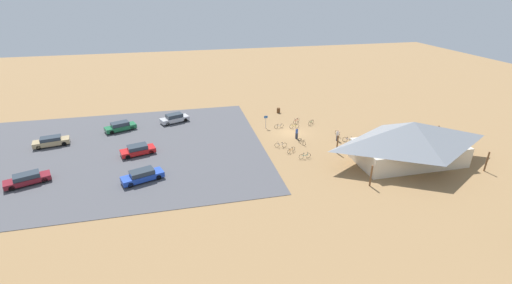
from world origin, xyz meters
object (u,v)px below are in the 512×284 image
Objects in this scene: trash_bin at (278,110)px; car_red_front_row at (138,150)px; bicycle_white_yard_left at (281,145)px; bicycle_teal_yard_right at (305,156)px; bicycle_blue_lone_east at (348,140)px; bicycle_green_mid_cluster at (311,122)px; bike_pavilion at (411,140)px; visitor_near_lot at (297,133)px; bicycle_black_yard_front at (302,142)px; bicycle_silver_trailside at (279,126)px; lot_sign at (266,120)px; bicycle_red_front_row at (296,121)px; bicycle_orange_lone_west at (291,150)px; car_green_mid_lot at (120,126)px; car_silver_back_corner at (175,118)px; car_blue_end_stall at (142,176)px; car_tan_inner_stall at (51,141)px; car_maroon_by_curb at (27,179)px; bicycle_purple_yard_center at (338,134)px; bicycle_yellow_by_bin at (294,126)px; visitor_at_bikes at (337,135)px.

car_red_front_row is (23.36, 12.12, 0.27)m from trash_bin.
bicycle_white_yard_left is 4.61m from bicycle_teal_yard_right.
bicycle_blue_lone_east is 8.34m from bicycle_green_mid_cluster.
car_red_front_row is (26.95, 5.27, 0.34)m from bicycle_green_mid_cluster.
bike_pavilion is 15.66m from visitor_near_lot.
bicycle_white_yard_left is 0.97× the size of visitor_near_lot.
visitor_near_lot is at bearing -87.56° from bicycle_black_yard_front.
bicycle_teal_yard_right is 1.00× the size of visitor_near_lot.
bicycle_silver_trailside is at bearing -88.65° from bicycle_teal_yard_right.
lot_sign reaches higher than bicycle_red_front_row.
bicycle_green_mid_cluster reaches higher than bicycle_orange_lone_west.
bicycle_green_mid_cluster is (-3.59, 6.85, -0.07)m from trash_bin.
bicycle_silver_trailside is 1.22× the size of bicycle_green_mid_cluster.
bicycle_silver_trailside is at bearing 167.21° from lot_sign.
car_silver_back_corner is at bearing -167.61° from car_green_mid_lot.
visitor_near_lot reaches higher than bicycle_green_mid_cluster.
car_green_mid_lot is at bearing -75.42° from car_blue_end_stall.
bicycle_green_mid_cluster is 39.21m from car_tan_inner_stall.
car_maroon_by_curb is at bearing -9.89° from car_blue_end_stall.
car_blue_end_stall is 2.89× the size of visitor_near_lot.
bicycle_orange_lone_west is 9.55m from bicycle_purple_yard_center.
car_maroon_by_curb is at bearing 5.64° from bicycle_white_yard_left.
bicycle_silver_trailside is at bearing -148.52° from car_blue_end_stall.
car_blue_end_stall is at bearing 9.62° from bicycle_blue_lone_east.
bicycle_purple_yard_center is 0.34× the size of car_red_front_row.
lot_sign reaches higher than bicycle_blue_lone_east.
bicycle_orange_lone_west is at bearing 115.54° from bicycle_white_yard_left.
trash_bin is 7.42m from bicycle_silver_trailside.
bicycle_teal_yard_right reaches higher than bicycle_red_front_row.
car_silver_back_corner reaches higher than bicycle_teal_yard_right.
visitor_near_lot is at bearing -142.85° from bicycle_white_yard_left.
trash_bin is 0.52× the size of bicycle_teal_yard_right.
bicycle_white_yard_left is at bearing -64.46° from bicycle_orange_lone_west.
bicycle_yellow_by_bin is 1.15× the size of bicycle_red_front_row.
bicycle_purple_yard_center is 5.83m from bicycle_green_mid_cluster.
bicycle_orange_lone_west is at bearing 8.81° from bicycle_blue_lone_east.
bicycle_yellow_by_bin is (-0.39, 7.75, -0.10)m from trash_bin.
visitor_at_bikes reaches higher than car_red_front_row.
bicycle_orange_lone_west is 0.83× the size of visitor_at_bikes.
lot_sign is at bearing -37.63° from bicycle_blue_lone_east.
bicycle_blue_lone_east is 9.37m from bicycle_orange_lone_west.
visitor_at_bikes reaches higher than bicycle_purple_yard_center.
bike_pavilion is 46.44m from car_maroon_by_curb.
car_red_front_row is 12.91m from car_maroon_by_curb.
bicycle_red_front_row is at bearing -168.95° from lot_sign.
car_blue_end_stall is at bearing 170.11° from car_maroon_by_curb.
bicycle_silver_trailside is at bearing 169.66° from car_green_mid_lot.
bicycle_green_mid_cluster is at bearing 178.67° from lot_sign.
visitor_near_lot is (0.64, 11.81, 0.47)m from trash_bin.
car_red_front_row is at bearing 155.11° from car_tan_inner_stall.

